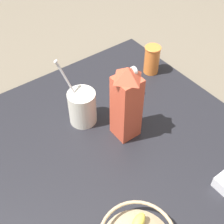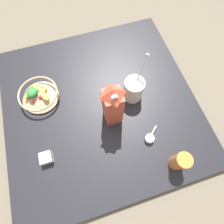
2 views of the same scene
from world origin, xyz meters
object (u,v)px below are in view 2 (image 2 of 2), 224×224
Objects in this scene: milk_carton at (113,106)px; spice_jar at (47,158)px; yogurt_tub at (134,89)px; drinking_cup at (180,161)px; fruit_bowl at (39,95)px.

milk_carton reaches higher than spice_jar.
milk_carton is 0.18m from yogurt_tub.
yogurt_tub is 4.87× the size of spice_jar.
spice_jar is (-0.57, 0.20, -0.05)m from drinking_cup.
fruit_bowl is at bearing 163.97° from yogurt_tub.
fruit_bowl is 0.76m from drinking_cup.
milk_carton is 5.46× the size of spice_jar.
milk_carton is 0.39m from spice_jar.
yogurt_tub is 0.40m from drinking_cup.
milk_carton is at bearing 124.31° from drinking_cup.
fruit_bowl is 0.42m from milk_carton.
fruit_bowl is at bearing 86.16° from spice_jar.
milk_carton reaches higher than yogurt_tub.
spice_jar is at bearing -93.84° from fruit_bowl.
drinking_cup reaches higher than fruit_bowl.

